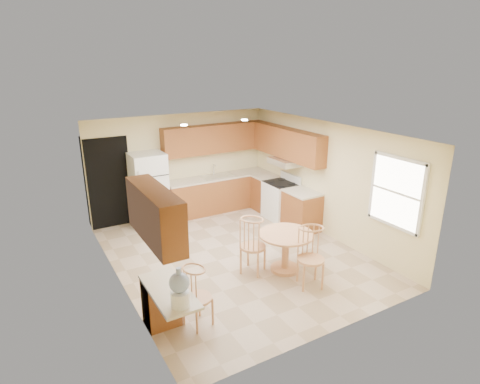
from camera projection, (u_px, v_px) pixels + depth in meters
floor at (236, 255)px, 8.02m from camera, size 5.50×5.50×0.00m
ceiling at (235, 131)px, 7.22m from camera, size 4.50×5.50×0.02m
wall_back at (181, 165)px, 9.88m from camera, size 4.50×0.02×2.50m
wall_front at (336, 255)px, 5.36m from camera, size 4.50×0.02×2.50m
wall_left at (116, 219)px, 6.55m from camera, size 0.02×5.50×2.50m
wall_right at (326, 180)px, 8.68m from camera, size 0.02×5.50×2.50m
doorway at (110, 183)px, 9.10m from camera, size 0.90×0.02×2.10m
base_cab_back at (219, 194)px, 10.30m from camera, size 2.75×0.60×0.87m
counter_back at (218, 177)px, 10.16m from camera, size 2.75×0.63×0.04m
base_cab_right_a at (266, 194)px, 10.32m from camera, size 0.60×0.59×0.87m
counter_right_a at (267, 177)px, 10.18m from camera, size 0.63×0.59×0.04m
base_cab_right_b at (302, 211)px, 9.13m from camera, size 0.60×0.80×0.87m
counter_right_b at (303, 192)px, 8.99m from camera, size 0.63×0.80×0.04m
upper_cab_back at (215, 138)px, 9.96m from camera, size 2.75×0.33×0.70m
upper_cab_right at (287, 143)px, 9.41m from camera, size 0.33×2.42×0.70m
upper_cab_left at (155, 215)px, 5.12m from camera, size 0.33×1.40×0.70m
sink at (217, 176)px, 10.14m from camera, size 0.78×0.44×0.01m
range_hood at (285, 162)px, 9.48m from camera, size 0.50×0.76×0.14m
desk_pedestal at (161, 302)px, 5.87m from camera, size 0.48×0.42×0.72m
desk_top at (169, 291)px, 5.43m from camera, size 0.50×1.20×0.04m
window at (397, 192)px, 7.08m from camera, size 0.06×1.12×1.30m
can_light_a at (184, 125)px, 7.97m from camera, size 0.14×0.14×0.02m
can_light_b at (244, 120)px, 8.64m from camera, size 0.14×0.14×0.02m
refrigerator at (149, 190)px, 9.26m from camera, size 0.76×0.74×1.72m
stove at (281, 200)px, 9.75m from camera, size 0.65×0.76×1.09m
dining_table at (286, 246)px, 7.32m from camera, size 1.01×1.01×0.74m
chair_table_a at (256, 242)px, 7.13m from camera, size 0.47×0.59×1.06m
chair_table_b at (315, 254)px, 6.68m from camera, size 0.47×0.51×1.06m
chair_desk at (200, 293)px, 5.69m from camera, size 0.42×0.54×0.95m
water_crock at (180, 289)px, 5.00m from camera, size 0.26×0.26×0.54m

